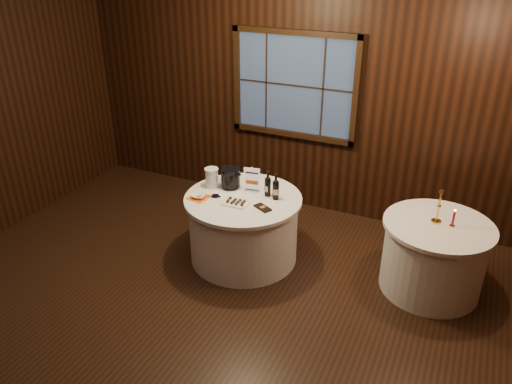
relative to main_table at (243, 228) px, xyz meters
The scene contains 16 objects.
ground 1.07m from the main_table, 90.00° to the right, with size 6.00×6.00×0.00m, color black.
back_wall 1.88m from the main_table, 90.00° to the left, with size 6.00×0.10×3.00m.
main_table is the anchor object (origin of this frame).
side_table 2.02m from the main_table, ahead, with size 1.08×1.08×0.77m.
sign_stand 0.52m from the main_table, 83.40° to the left, with size 0.18×0.11×0.29m.
port_bottle_left 0.58m from the main_table, 33.97° to the left, with size 0.07×0.08×0.29m.
port_bottle_right 0.62m from the main_table, 19.11° to the left, with size 0.07×0.08×0.29m.
ice_bucket 0.58m from the main_table, 145.80° to the left, with size 0.23×0.23×0.23m.
chocolate_plate 0.43m from the main_table, 91.25° to the right, with size 0.28×0.19×0.04m.
chocolate_box 0.51m from the main_table, 25.25° to the right, with size 0.20×0.10×0.02m, color black.
grape_bunch 0.50m from the main_table, 153.76° to the right, with size 0.16×0.08×0.04m.
glass_pitcher 0.66m from the main_table, 168.59° to the left, with size 0.21×0.16×0.22m.
orange_napkin 0.61m from the main_table, 153.86° to the right, with size 0.21×0.21×0.00m, color orange.
cracker_bowl 0.62m from the main_table, 153.86° to the right, with size 0.15×0.15×0.04m, color white.
brass_candlestick 2.05m from the main_table, ahead, with size 0.10×0.10×0.35m.
red_candle 2.18m from the main_table, ahead, with size 0.05×0.05×0.19m.
Camera 1 is at (2.14, -3.28, 3.25)m, focal length 35.00 mm.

